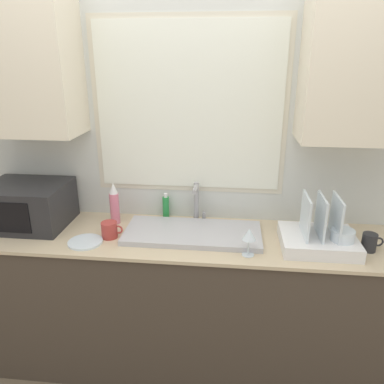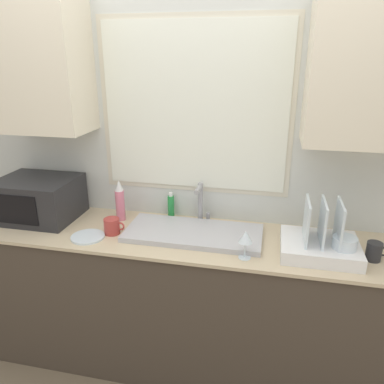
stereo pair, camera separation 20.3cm
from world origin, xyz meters
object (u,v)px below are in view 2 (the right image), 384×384
(dish_rack, at_px, (322,243))
(spray_bottle, at_px, (120,201))
(wine_glass, at_px, (246,238))
(microwave, at_px, (38,198))
(faucet, at_px, (201,200))
(soap_bottle, at_px, (171,206))
(mug_near_sink, at_px, (112,226))

(dish_rack, height_order, spray_bottle, dish_rack)
(wine_glass, bearing_deg, microwave, 169.82)
(faucet, height_order, spray_bottle, spray_bottle)
(soap_bottle, relative_size, wine_glass, 1.10)
(faucet, relative_size, soap_bottle, 1.51)
(soap_bottle, distance_m, mug_near_sink, 0.41)
(dish_rack, distance_m, soap_bottle, 0.94)
(spray_bottle, relative_size, wine_glass, 1.73)
(faucet, distance_m, mug_near_sink, 0.55)
(dish_rack, height_order, soap_bottle, dish_rack)
(mug_near_sink, xyz_separation_m, wine_glass, (0.78, -0.12, 0.07))
(spray_bottle, bearing_deg, soap_bottle, 19.93)
(faucet, bearing_deg, mug_near_sink, -150.57)
(microwave, height_order, dish_rack, dish_rack)
(spray_bottle, height_order, soap_bottle, spray_bottle)
(faucet, bearing_deg, dish_rack, -20.33)
(mug_near_sink, bearing_deg, faucet, 29.43)
(spray_bottle, height_order, wine_glass, spray_bottle)
(dish_rack, xyz_separation_m, mug_near_sink, (-1.16, -0.01, -0.01))
(microwave, bearing_deg, soap_bottle, 12.71)
(faucet, bearing_deg, soap_bottle, 169.24)
(wine_glass, bearing_deg, mug_near_sink, 171.37)
(microwave, height_order, spray_bottle, spray_bottle)
(mug_near_sink, bearing_deg, wine_glass, -8.63)
(faucet, xyz_separation_m, spray_bottle, (-0.50, -0.07, -0.02))
(microwave, xyz_separation_m, mug_near_sink, (0.55, -0.12, -0.08))
(microwave, bearing_deg, wine_glass, -10.18)
(mug_near_sink, height_order, wine_glass, wine_glass)
(faucet, bearing_deg, wine_glass, -51.40)
(microwave, xyz_separation_m, soap_bottle, (0.82, 0.18, -0.05))
(microwave, distance_m, dish_rack, 1.71)
(faucet, distance_m, microwave, 1.03)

